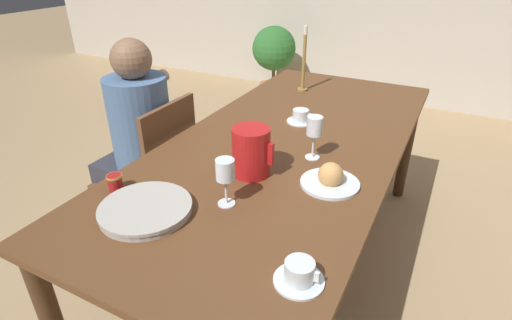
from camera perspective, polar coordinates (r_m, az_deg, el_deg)
ground_plane at (r=2.26m, az=3.91°, el=-14.76°), size 20.00×20.00×0.00m
dining_table at (r=1.87m, az=4.58°, el=0.53°), size 0.97×2.16×0.76m
chair_person_side at (r=2.16m, az=-14.10°, el=-2.13°), size 0.42×0.42×0.89m
person_seated at (r=2.12m, az=-16.55°, el=3.59°), size 0.39×0.41×1.18m
red_pitcher at (r=1.51m, az=-0.70°, el=1.25°), size 0.17×0.15×0.19m
wine_glass_water at (r=1.63m, az=8.35°, el=4.55°), size 0.06×0.06×0.18m
wine_glass_juice at (r=1.32m, az=-4.41°, el=-1.81°), size 0.06×0.06×0.17m
teacup_near_person at (r=1.09m, az=6.22°, el=-15.86°), size 0.14×0.14×0.07m
teacup_across at (r=2.02m, az=6.39°, el=6.15°), size 0.14×0.14×0.07m
serving_tray at (r=1.38m, az=-15.49°, el=-6.80°), size 0.31×0.31×0.03m
bread_plate at (r=1.49m, az=10.56°, el=-2.59°), size 0.22×0.22×0.09m
jam_jar_red at (r=1.52m, az=-19.50°, el=-2.95°), size 0.06×0.06×0.06m
candlestick_tall at (r=2.45m, az=6.83°, el=13.25°), size 0.06×0.06×0.38m
potted_plant at (r=4.59m, az=2.57°, el=15.01°), size 0.48×0.48×0.78m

